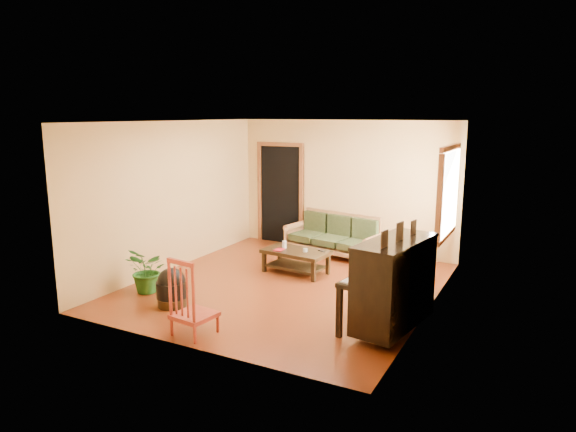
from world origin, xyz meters
The scene contains 16 objects.
floor centered at (0.00, 0.00, 0.00)m, with size 5.00×5.00×0.00m, color #591F0B.
doorway centered at (-1.45, 2.48, 1.02)m, with size 1.08×0.16×2.05m, color black.
window centered at (2.21, 1.30, 1.50)m, with size 0.12×1.36×1.46m, color white.
sofa centered at (-0.04, 1.99, 0.41)m, with size 1.89×0.79×0.81m, color brown.
coffee_table centered at (-0.17, 0.66, 0.20)m, with size 1.12×0.61×0.41m, color black.
armchair centered at (1.75, 0.57, 0.42)m, with size 0.80×0.84×0.84m, color brown.
piano centered at (2.01, -0.92, 0.60)m, with size 0.79×1.35×1.19m, color black.
footstool centered at (-1.04, -1.55, 0.21)m, with size 0.44×0.44×0.42m, color black.
red_chair centered at (-0.17, -2.16, 0.50)m, with size 0.47×0.51×1.00m, color maroon.
leaning_frame centered at (1.58, 2.40, 0.27)m, with size 0.41×0.09×0.55m, color #B07C3A.
ceramic_crock centered at (1.80, 2.23, 0.12)m, with size 0.20×0.20×0.25m, color #2F418F.
potted_plant centered at (-1.74, -1.27, 0.36)m, with size 0.64×0.55×0.71m, color #1E5317.
book centered at (-0.49, 0.52, 0.42)m, with size 0.15×0.20×0.02m, color maroon.
candle centered at (-0.41, 0.71, 0.47)m, with size 0.07×0.07×0.13m, color silver.
glass_jar centered at (0.02, 0.65, 0.43)m, with size 0.08×0.08×0.05m, color silver.
remote centered at (0.26, 0.80, 0.41)m, with size 0.15×0.04×0.01m, color black.
Camera 1 is at (3.66, -6.97, 2.72)m, focal length 32.00 mm.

